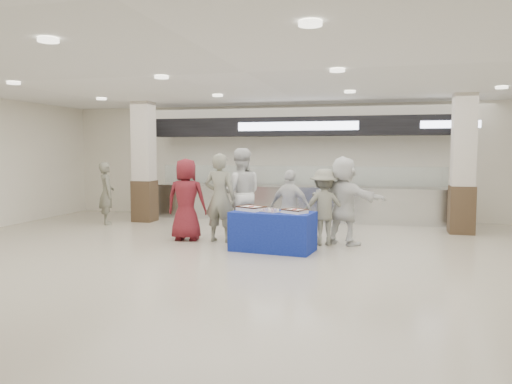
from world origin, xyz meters
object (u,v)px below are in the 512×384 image
(cupcake_tray, at_px, (271,210))
(chef_short, at_px, (290,208))
(chef_tall, at_px, (240,194))
(sheet_cake_right, at_px, (295,211))
(civilian_maroon, at_px, (186,200))
(civilian_white, at_px, (344,201))
(soldier_b, at_px, (324,207))
(soldier_a, at_px, (220,198))
(display_table, at_px, (273,231))
(soldier_bg, at_px, (107,193))
(sheet_cake_left, at_px, (251,208))

(cupcake_tray, xyz_separation_m, chef_short, (0.25, 0.68, -0.02))
(chef_tall, bearing_deg, sheet_cake_right, 121.10)
(civilian_maroon, height_order, chef_tall, chef_tall)
(cupcake_tray, relative_size, civilian_white, 0.26)
(cupcake_tray, xyz_separation_m, civilian_maroon, (-1.99, 0.68, 0.09))
(sheet_cake_right, xyz_separation_m, soldier_b, (0.44, 0.93, -0.02))
(cupcake_tray, bearing_deg, soldier_a, 151.39)
(civilian_maroon, relative_size, soldier_a, 0.94)
(sheet_cake_right, height_order, civilian_white, civilian_white)
(display_table, height_order, chef_short, chef_short)
(cupcake_tray, height_order, civilian_white, civilian_white)
(sheet_cake_right, bearing_deg, chef_short, 106.42)
(soldier_bg, bearing_deg, civilian_white, -139.45)
(civilian_white, bearing_deg, chef_tall, 22.22)
(soldier_a, distance_m, soldier_bg, 4.03)
(soldier_a, relative_size, chef_short, 1.21)
(soldier_a, height_order, chef_tall, chef_tall)
(display_table, relative_size, civilian_maroon, 0.89)
(sheet_cake_left, height_order, soldier_b, soldier_b)
(soldier_bg, bearing_deg, cupcake_tray, -152.87)
(sheet_cake_right, xyz_separation_m, cupcake_tray, (-0.47, 0.05, -0.01))
(civilian_maroon, relative_size, soldier_bg, 1.09)
(sheet_cake_right, distance_m, chef_tall, 1.82)
(cupcake_tray, distance_m, soldier_a, 1.42)
(display_table, distance_m, soldier_bg, 5.47)
(display_table, distance_m, civilian_maroon, 2.18)
(sheet_cake_right, bearing_deg, soldier_b, 64.77)
(cupcake_tray, distance_m, chef_tall, 1.46)
(chef_short, bearing_deg, chef_tall, -2.08)
(chef_short, bearing_deg, soldier_b, -144.81)
(chef_tall, height_order, chef_short, chef_tall)
(display_table, distance_m, soldier_a, 1.53)
(civilian_white, bearing_deg, soldier_bg, 12.44)
(sheet_cake_left, bearing_deg, soldier_b, 29.98)
(sheet_cake_left, bearing_deg, chef_tall, 117.22)
(soldier_b, relative_size, civilian_white, 0.86)
(sheet_cake_left, xyz_separation_m, sheet_cake_right, (0.88, -0.17, -0.01))
(display_table, xyz_separation_m, civilian_white, (1.26, 0.97, 0.52))
(display_table, xyz_separation_m, civilian_maroon, (-2.02, 0.64, 0.50))
(civilian_white, height_order, soldier_bg, civilian_white)
(display_table, bearing_deg, chef_short, 78.15)
(display_table, height_order, civilian_maroon, civilian_maroon)
(sheet_cake_right, bearing_deg, cupcake_tray, 173.73)
(soldier_b, bearing_deg, civilian_maroon, -9.57)
(civilian_white, relative_size, soldier_bg, 1.12)
(sheet_cake_left, xyz_separation_m, soldier_bg, (-4.49, 2.24, 0.00))
(sheet_cake_left, xyz_separation_m, cupcake_tray, (0.41, -0.12, -0.02))
(civilian_white, bearing_deg, soldier_b, 43.83)
(soldier_a, distance_m, soldier_b, 2.16)
(cupcake_tray, relative_size, chef_short, 0.31)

